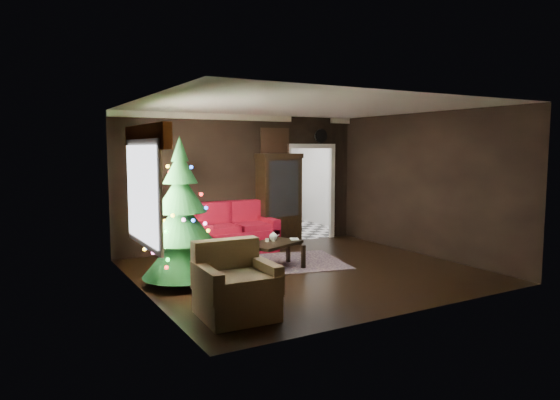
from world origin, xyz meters
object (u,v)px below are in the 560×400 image
loveseat (235,228)px  floor_lamp (182,217)px  armchair (236,281)px  curio_cabinet (279,202)px  teapot (273,236)px  kitchen_table (273,218)px  coffee_table (273,255)px  wall_clock (321,136)px  christmas_tree (181,217)px

loveseat → floor_lamp: bearing=-167.5°
armchair → curio_cabinet: bearing=56.5°
teapot → kitchen_table: (1.71, 3.11, -0.17)m
floor_lamp → coffee_table: bearing=-48.7°
floor_lamp → armchair: size_ratio=1.91×
curio_cabinet → teapot: curio_cabinet is taller
floor_lamp → armchair: floor_lamp is taller
coffee_table → wall_clock: 3.76m
loveseat → wall_clock: size_ratio=5.31×
curio_cabinet → teapot: size_ratio=11.73×
curio_cabinet → christmas_tree: size_ratio=0.82×
christmas_tree → teapot: (1.80, 0.33, -0.51)m
curio_cabinet → armchair: bearing=-126.0°
armchair → wall_clock: bearing=47.6°
floor_lamp → wall_clock: 3.91m
curio_cabinet → wall_clock: size_ratio=5.94×
armchair → coffee_table: (1.61, 1.98, -0.22)m
floor_lamp → kitchen_table: 3.57m
wall_clock → kitchen_table: 2.43m
armchair → wall_clock: 5.94m
loveseat → curio_cabinet: (1.15, 0.22, 0.45)m
loveseat → coffee_table: size_ratio=1.69×
coffee_table → teapot: (0.09, 0.14, 0.30)m
christmas_tree → armchair: christmas_tree is taller
teapot → kitchen_table: size_ratio=0.22×
loveseat → curio_cabinet: curio_cabinet is taller
loveseat → christmas_tree: bearing=-133.6°
curio_cabinet → floor_lamp: bearing=-168.3°
armchair → coffee_table: bearing=53.3°
floor_lamp → wall_clock: wall_clock is taller
curio_cabinet → teapot: (-1.06, -1.68, -0.41)m
armchair → kitchen_table: bearing=59.4°
christmas_tree → wall_clock: wall_clock is taller
christmas_tree → teapot: size_ratio=14.36×
teapot → loveseat: bearing=93.3°
coffee_table → kitchen_table: size_ratio=1.34×
floor_lamp → wall_clock: bearing=10.6°
loveseat → kitchen_table: bearing=42.5°
floor_lamp → christmas_tree: size_ratio=0.78×
floor_lamp → loveseat: bearing=12.5°
wall_clock → coffee_table: bearing=-139.5°
coffee_table → armchair: bearing=-129.1°
loveseat → christmas_tree: (-1.71, -1.80, 0.55)m
loveseat → kitchen_table: 2.45m
wall_clock → christmas_tree: bearing=-151.6°
christmas_tree → floor_lamp: bearing=70.8°
kitchen_table → teapot: bearing=-118.9°
christmas_tree → teapot: bearing=10.5°
teapot → wall_clock: bearing=39.4°
christmas_tree → kitchen_table: bearing=44.4°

